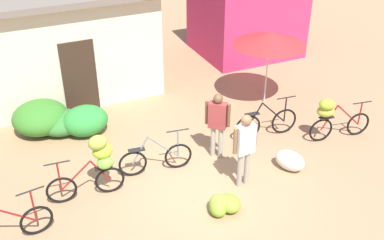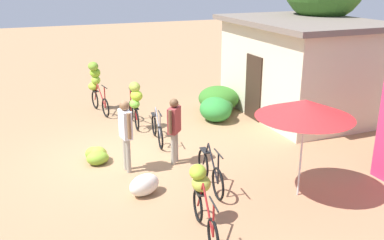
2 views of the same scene
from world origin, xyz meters
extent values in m
plane|color=#A17954|center=(0.00, 0.00, 0.00)|extent=(60.00, 60.00, 0.00)
cube|color=beige|center=(-1.50, 6.06, 1.43)|extent=(4.73, 3.33, 2.87)
cube|color=#72665B|center=(-1.50, 6.06, 2.95)|extent=(5.23, 3.83, 0.16)
cube|color=#332319|center=(-1.50, 4.37, 1.00)|extent=(0.90, 0.06, 2.00)
cylinder|color=brown|center=(-2.51, 7.51, 1.67)|extent=(0.26, 0.26, 3.33)
ellipsoid|color=#367727|center=(-2.70, 3.76, 0.40)|extent=(1.38, 1.34, 0.81)
ellipsoid|color=#357532|center=(-2.23, 3.49, 0.28)|extent=(1.13, 1.00, 0.57)
ellipsoid|color=#308A37|center=(-1.71, 3.19, 0.37)|extent=(1.13, 0.96, 0.74)
cylinder|color=beige|center=(3.26, 2.76, 0.99)|extent=(0.04, 0.04, 1.98)
cone|color=red|center=(3.26, 2.76, 1.88)|extent=(1.94, 1.94, 0.35)
torus|color=black|center=(-3.37, 0.10, 0.31)|extent=(0.62, 0.14, 0.62)
torus|color=black|center=(-4.42, -0.05, 0.31)|extent=(0.62, 0.14, 0.62)
cylinder|color=maroon|center=(-4.23, -0.02, 0.62)|extent=(0.40, 0.09, 0.64)
cylinder|color=maroon|center=(-3.71, 0.05, 0.62)|extent=(0.71, 0.14, 0.65)
cylinder|color=black|center=(-3.37, 0.10, 1.00)|extent=(0.50, 0.10, 0.03)
cylinder|color=maroon|center=(-3.37, 0.10, 0.65)|extent=(0.04, 0.04, 0.69)
cube|color=black|center=(-4.31, -0.04, 0.65)|extent=(0.38, 0.19, 0.02)
ellipsoid|color=#97B733|center=(-4.37, -0.08, 0.79)|extent=(0.48, 0.42, 0.26)
ellipsoid|color=#92BE37|center=(-4.29, 0.01, 1.01)|extent=(0.37, 0.30, 0.28)
ellipsoid|color=#81BA2A|center=(-4.33, 0.01, 1.25)|extent=(0.46, 0.38, 0.32)
ellipsoid|color=#76A52F|center=(-4.25, -0.06, 1.49)|extent=(0.44, 0.37, 0.29)
torus|color=black|center=(-2.78, 0.78, 0.31)|extent=(0.62, 0.10, 0.62)
torus|color=black|center=(-1.81, 0.70, 0.31)|extent=(0.62, 0.10, 0.62)
cylinder|color=maroon|center=(-1.98, 0.71, 0.59)|extent=(0.37, 0.07, 0.58)
cylinder|color=maroon|center=(-2.46, 0.76, 0.59)|extent=(0.66, 0.09, 0.59)
cylinder|color=black|center=(-2.78, 0.78, 0.97)|extent=(0.50, 0.07, 0.03)
cylinder|color=maroon|center=(-2.78, 0.78, 0.64)|extent=(0.04, 0.04, 0.67)
cube|color=black|center=(-1.91, 0.71, 0.65)|extent=(0.37, 0.17, 0.02)
ellipsoid|color=#74C13D|center=(-1.87, 0.67, 0.79)|extent=(0.40, 0.35, 0.27)
ellipsoid|color=#9AC02C|center=(-1.88, 0.74, 1.02)|extent=(0.47, 0.41, 0.31)
ellipsoid|color=#92A53C|center=(-1.96, 0.72, 1.26)|extent=(0.43, 0.36, 0.30)
torus|color=black|center=(-0.19, 0.90, 0.31)|extent=(0.63, 0.13, 0.63)
torus|color=black|center=(-1.20, 1.04, 0.31)|extent=(0.63, 0.13, 0.63)
cylinder|color=slate|center=(-1.02, 1.01, 0.63)|extent=(0.39, 0.09, 0.64)
cylinder|color=slate|center=(-0.52, 0.94, 0.63)|extent=(0.69, 0.13, 0.65)
cylinder|color=black|center=(-0.19, 0.90, 0.98)|extent=(0.50, 0.10, 0.03)
cylinder|color=slate|center=(-0.19, 0.90, 0.64)|extent=(0.04, 0.04, 0.66)
cube|color=black|center=(-1.10, 1.02, 0.66)|extent=(0.38, 0.19, 0.02)
torus|color=black|center=(2.79, 1.15, 0.34)|extent=(0.68, 0.12, 0.68)
torus|color=black|center=(1.80, 1.25, 0.34)|extent=(0.68, 0.12, 0.68)
cylinder|color=black|center=(1.97, 1.23, 0.65)|extent=(0.38, 0.08, 0.64)
cylinder|color=black|center=(2.47, 1.18, 0.65)|extent=(0.67, 0.11, 0.65)
cylinder|color=black|center=(2.79, 1.15, 1.00)|extent=(0.50, 0.08, 0.03)
cylinder|color=black|center=(2.79, 1.15, 0.67)|extent=(0.04, 0.04, 0.66)
cube|color=black|center=(1.90, 1.24, 0.71)|extent=(0.37, 0.18, 0.02)
torus|color=black|center=(4.40, 0.30, 0.31)|extent=(0.62, 0.14, 0.62)
torus|color=black|center=(3.39, 0.45, 0.31)|extent=(0.62, 0.14, 0.62)
cylinder|color=maroon|center=(3.56, 0.43, 0.62)|extent=(0.39, 0.09, 0.64)
cylinder|color=maroon|center=(4.07, 0.35, 0.62)|extent=(0.69, 0.14, 0.65)
cylinder|color=black|center=(4.40, 0.30, 0.91)|extent=(0.50, 0.11, 0.03)
cylinder|color=maroon|center=(4.40, 0.30, 0.61)|extent=(0.04, 0.04, 0.60)
cube|color=black|center=(3.49, 0.44, 0.65)|extent=(0.38, 0.19, 0.02)
ellipsoid|color=#9CA63B|center=(3.47, 0.48, 0.80)|extent=(0.51, 0.45, 0.29)
ellipsoid|color=#94B82E|center=(3.43, 0.43, 1.02)|extent=(0.47, 0.43, 0.26)
ellipsoid|color=#82B132|center=(-0.10, -0.86, 0.17)|extent=(0.41, 0.45, 0.35)
ellipsoid|color=#7CA82F|center=(0.18, -0.83, 0.16)|extent=(0.44, 0.52, 0.32)
ellipsoid|color=#8FA535|center=(-0.04, -0.77, 0.18)|extent=(0.56, 0.58, 0.36)
ellipsoid|color=#80A631|center=(0.10, -0.74, 0.14)|extent=(0.60, 0.59, 0.28)
ellipsoid|color=silver|center=(2.05, -0.19, 0.22)|extent=(0.68, 0.82, 0.44)
cylinder|color=gray|center=(0.86, 0.88, 0.39)|extent=(0.11, 0.11, 0.79)
cylinder|color=gray|center=(0.72, 0.99, 0.39)|extent=(0.11, 0.11, 0.79)
cube|color=maroon|center=(0.79, 0.94, 1.10)|extent=(0.43, 0.41, 0.62)
cylinder|color=brown|center=(0.98, 0.77, 1.13)|extent=(0.08, 0.08, 0.56)
cylinder|color=brown|center=(0.60, 1.10, 1.13)|extent=(0.08, 0.08, 0.56)
sphere|color=brown|center=(0.79, 0.94, 1.51)|extent=(0.21, 0.21, 0.21)
cylinder|color=gray|center=(0.72, -0.24, 0.41)|extent=(0.11, 0.11, 0.82)
cylinder|color=gray|center=(0.90, -0.23, 0.41)|extent=(0.11, 0.11, 0.82)
cube|color=silver|center=(0.81, -0.24, 1.15)|extent=(0.42, 0.24, 0.65)
cylinder|color=brown|center=(0.56, -0.26, 1.18)|extent=(0.08, 0.08, 0.59)
cylinder|color=brown|center=(1.06, -0.21, 1.18)|extent=(0.08, 0.08, 0.59)
sphere|color=brown|center=(0.81, -0.24, 1.59)|extent=(0.22, 0.22, 0.22)
camera|label=1|loc=(-3.46, -6.93, 6.24)|focal=43.51mm
camera|label=2|loc=(9.88, -2.29, 4.37)|focal=40.53mm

